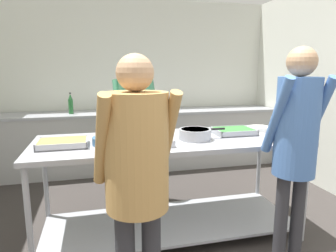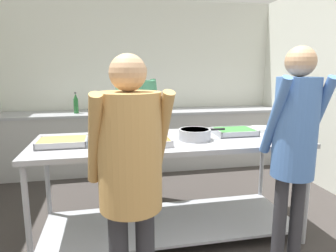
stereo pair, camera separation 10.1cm
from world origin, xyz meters
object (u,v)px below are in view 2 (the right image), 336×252
(guest_serving_left, at_px, (295,137))
(cook_behind_counter, at_px, (139,118))
(serving_tray_roast, at_px, (147,141))
(serving_tray_vegetables, at_px, (63,143))
(sauce_pan, at_px, (195,134))
(serving_tray_greens, at_px, (234,132))
(guest_serving_right, at_px, (130,165))
(broccoli_bowl, at_px, (106,139))
(water_bottle, at_px, (76,104))
(plate_stack, at_px, (262,129))

(guest_serving_left, relative_size, cook_behind_counter, 1.04)
(serving_tray_roast, bearing_deg, serving_tray_vegetables, 171.76)
(sauce_pan, distance_m, serving_tray_greens, 0.46)
(guest_serving_right, bearing_deg, sauce_pan, 52.13)
(broccoli_bowl, bearing_deg, serving_tray_roast, -13.71)
(serving_tray_vegetables, bearing_deg, guest_serving_right, -59.84)
(guest_serving_right, bearing_deg, cook_behind_counter, 82.18)
(water_bottle, bearing_deg, broccoli_bowl, -78.35)
(serving_tray_greens, bearing_deg, guest_serving_left, -81.38)
(serving_tray_vegetables, height_order, guest_serving_left, guest_serving_left)
(guest_serving_right, bearing_deg, broccoli_bowl, 99.56)
(guest_serving_left, bearing_deg, plate_stack, 75.26)
(broccoli_bowl, relative_size, cook_behind_counter, 0.14)
(plate_stack, bearing_deg, guest_serving_left, -104.74)
(guest_serving_left, xyz_separation_m, guest_serving_right, (-1.19, -0.19, -0.07))
(guest_serving_left, bearing_deg, broccoli_bowl, 154.46)
(guest_serving_right, xyz_separation_m, water_bottle, (-0.56, 2.87, 0.05))
(sauce_pan, xyz_separation_m, plate_stack, (0.78, 0.24, -0.03))
(broccoli_bowl, height_order, serving_tray_roast, broccoli_bowl)
(sauce_pan, distance_m, guest_serving_right, 1.04)
(serving_tray_roast, distance_m, plate_stack, 1.26)
(serving_tray_greens, height_order, cook_behind_counter, cook_behind_counter)
(serving_tray_roast, bearing_deg, sauce_pan, 10.73)
(water_bottle, bearing_deg, serving_tray_vegetables, -87.91)
(plate_stack, xyz_separation_m, guest_serving_left, (-0.23, -0.88, 0.12))
(guest_serving_right, bearing_deg, serving_tray_vegetables, 120.16)
(plate_stack, xyz_separation_m, cook_behind_counter, (-1.19, 0.61, 0.05))
(broccoli_bowl, bearing_deg, water_bottle, 101.65)
(serving_tray_vegetables, height_order, water_bottle, water_bottle)
(serving_tray_roast, bearing_deg, guest_serving_right, -105.34)
(sauce_pan, bearing_deg, serving_tray_roast, -169.27)
(cook_behind_counter, bearing_deg, serving_tray_roast, -91.67)
(serving_tray_greens, relative_size, water_bottle, 1.24)
(broccoli_bowl, xyz_separation_m, cook_behind_counter, (0.37, 0.85, 0.03))
(sauce_pan, xyz_separation_m, serving_tray_greens, (0.44, 0.13, -0.03))
(broccoli_bowl, bearing_deg, plate_stack, 8.83)
(serving_tray_vegetables, relative_size, plate_stack, 1.60)
(serving_tray_vegetables, xyz_separation_m, water_bottle, (-0.07, 2.03, 0.10))
(sauce_pan, height_order, water_bottle, water_bottle)
(serving_tray_greens, relative_size, guest_serving_right, 0.23)
(serving_tray_vegetables, xyz_separation_m, guest_serving_left, (1.68, -0.65, 0.12))
(serving_tray_vegetables, distance_m, cook_behind_counter, 1.10)
(broccoli_bowl, relative_size, water_bottle, 0.77)
(serving_tray_vegetables, height_order, serving_tray_greens, same)
(serving_tray_roast, height_order, serving_tray_greens, same)
(cook_behind_counter, bearing_deg, serving_tray_vegetables, -130.65)
(broccoli_bowl, distance_m, serving_tray_roast, 0.35)
(broccoli_bowl, height_order, cook_behind_counter, cook_behind_counter)
(guest_serving_right, height_order, cook_behind_counter, cook_behind_counter)
(serving_tray_vegetables, xyz_separation_m, cook_behind_counter, (0.72, 0.83, 0.04))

